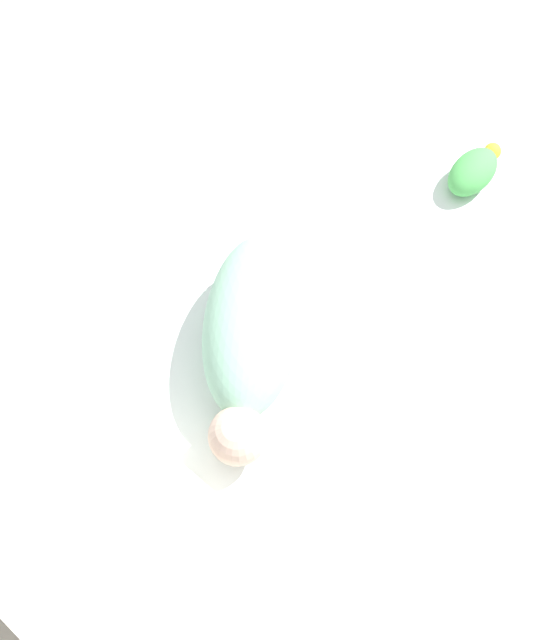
{
  "coord_description": "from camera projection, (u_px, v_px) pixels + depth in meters",
  "views": [
    {
      "loc": [
        -0.6,
        -0.45,
        1.55
      ],
      "look_at": [
        -0.05,
        0.02,
        0.19
      ],
      "focal_mm": 42.0,
      "sensor_mm": 36.0,
      "label": 1
    }
  ],
  "objects": [
    {
      "name": "turtle_plush",
      "position": [
        474.0,
        171.0,
        1.74
      ],
      "size": [
        0.19,
        0.09,
        0.08
      ],
      "color": "#51B756",
      "rests_on": "bed_mattress"
    },
    {
      "name": "ground_plane",
      "position": [
        294.0,
        348.0,
        1.72
      ],
      "size": [
        12.0,
        12.0,
        0.0
      ],
      "primitive_type": "plane",
      "color": "#B2A893"
    },
    {
      "name": "swaddled_baby",
      "position": [
        251.0,
        333.0,
        1.48
      ],
      "size": [
        0.47,
        0.39,
        0.18
      ],
      "rotation": [
        0.0,
        0.0,
        3.74
      ],
      "color": "#99D6B2",
      "rests_on": "bed_mattress"
    },
    {
      "name": "bed_mattress",
      "position": [
        294.0,
        334.0,
        1.66
      ],
      "size": [
        1.58,
        1.06,
        0.14
      ],
      "color": "white",
      "rests_on": "ground_plane"
    },
    {
      "name": "pillow",
      "position": [
        86.0,
        528.0,
        1.34
      ],
      "size": [
        0.38,
        0.35,
        0.1
      ],
      "color": "white",
      "rests_on": "bed_mattress"
    }
  ]
}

